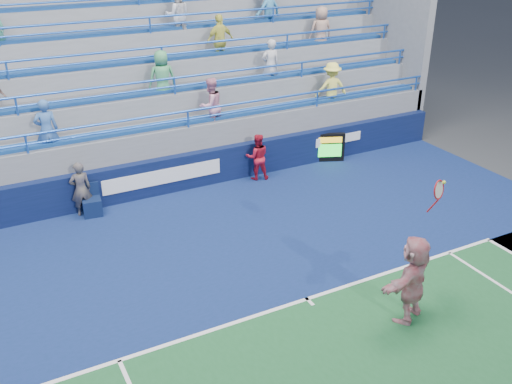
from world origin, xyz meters
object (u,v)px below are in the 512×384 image
ball_girl (257,157)px  serve_speed_board (323,148)px  line_judge (81,189)px  tennis_player (413,279)px  judge_chair (92,205)px

ball_girl → serve_speed_board: bearing=-156.7°
serve_speed_board → line_judge: (-8.00, -0.17, 0.28)m
line_judge → serve_speed_board: bearing=179.2°
tennis_player → ball_girl: (0.48, 7.58, -0.21)m
line_judge → tennis_player: bearing=120.6°
serve_speed_board → ball_girl: size_ratio=0.93×
tennis_player → ball_girl: size_ratio=2.04×
judge_chair → line_judge: (-0.22, 0.12, 0.50)m
tennis_player → ball_girl: bearing=86.4°
ball_girl → judge_chair: bearing=18.5°
judge_chair → ball_girl: ball_girl is taller
serve_speed_board → judge_chair: bearing=-177.9°
ball_girl → tennis_player: bearing=104.4°
serve_speed_board → tennis_player: size_ratio=0.46×
line_judge → ball_girl: (5.38, -0.07, -0.04)m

